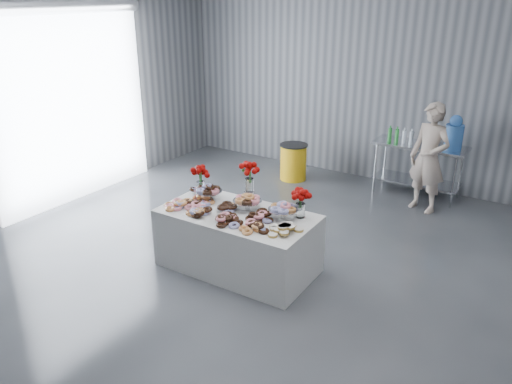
# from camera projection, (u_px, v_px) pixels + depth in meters

# --- Properties ---
(ground) EXTENTS (9.00, 9.00, 0.00)m
(ground) POSITION_uv_depth(u_px,v_px,m) (240.00, 292.00, 5.79)
(ground) COLOR #383A40
(ground) RESTS_ON ground
(room_walls) EXTENTS (8.04, 9.04, 4.02)m
(room_walls) POSITION_uv_depth(u_px,v_px,m) (218.00, 57.00, 5.00)
(room_walls) COLOR slate
(room_walls) RESTS_ON ground
(display_table) EXTENTS (1.91, 1.03, 0.75)m
(display_table) POSITION_uv_depth(u_px,v_px,m) (238.00, 241.00, 6.18)
(display_table) COLOR silver
(display_table) RESTS_ON ground
(prep_table) EXTENTS (1.50, 0.60, 0.90)m
(prep_table) POSITION_uv_depth(u_px,v_px,m) (418.00, 160.00, 8.35)
(prep_table) COLOR silver
(prep_table) RESTS_ON ground
(donut_mounds) EXTENTS (1.82, 0.82, 0.09)m
(donut_mounds) POSITION_uv_depth(u_px,v_px,m) (235.00, 211.00, 5.98)
(donut_mounds) COLOR #E28952
(donut_mounds) RESTS_ON display_table
(cake_stand_left) EXTENTS (0.36, 0.36, 0.17)m
(cake_stand_left) POSITION_uv_depth(u_px,v_px,m) (208.00, 190.00, 6.38)
(cake_stand_left) COLOR silver
(cake_stand_left) RESTS_ON display_table
(cake_stand_mid) EXTENTS (0.36, 0.36, 0.17)m
(cake_stand_mid) POSITION_uv_depth(u_px,v_px,m) (247.00, 199.00, 6.08)
(cake_stand_mid) COLOR silver
(cake_stand_mid) RESTS_ON display_table
(cake_stand_right) EXTENTS (0.36, 0.36, 0.17)m
(cake_stand_right) POSITION_uv_depth(u_px,v_px,m) (283.00, 208.00, 5.84)
(cake_stand_right) COLOR silver
(cake_stand_right) RESTS_ON display_table
(danish_pile) EXTENTS (0.48, 0.48, 0.11)m
(danish_pile) POSITION_uv_depth(u_px,v_px,m) (286.00, 228.00, 5.53)
(danish_pile) COLOR white
(danish_pile) RESTS_ON display_table
(bouquet_left) EXTENTS (0.26, 0.26, 0.42)m
(bouquet_left) POSITION_uv_depth(u_px,v_px,m) (200.00, 173.00, 6.50)
(bouquet_left) COLOR white
(bouquet_left) RESTS_ON display_table
(bouquet_right) EXTENTS (0.26, 0.26, 0.42)m
(bouquet_right) POSITION_uv_depth(u_px,v_px,m) (301.00, 194.00, 5.82)
(bouquet_right) COLOR white
(bouquet_right) RESTS_ON display_table
(bouquet_center) EXTENTS (0.26, 0.26, 0.57)m
(bouquet_center) POSITION_uv_depth(u_px,v_px,m) (249.00, 175.00, 6.20)
(bouquet_center) COLOR silver
(bouquet_center) RESTS_ON display_table
(water_jug) EXTENTS (0.28, 0.28, 0.55)m
(water_jug) POSITION_uv_depth(u_px,v_px,m) (454.00, 134.00, 7.90)
(water_jug) COLOR #4488E8
(water_jug) RESTS_ON prep_table
(drink_bottles) EXTENTS (0.54, 0.08, 0.27)m
(drink_bottles) POSITION_uv_depth(u_px,v_px,m) (400.00, 135.00, 8.27)
(drink_bottles) COLOR #268C33
(drink_bottles) RESTS_ON prep_table
(person) EXTENTS (0.73, 0.59, 1.72)m
(person) POSITION_uv_depth(u_px,v_px,m) (429.00, 158.00, 7.68)
(person) COLOR #CC8C93
(person) RESTS_ON ground
(trash_barrel) EXTENTS (0.52, 0.52, 0.67)m
(trash_barrel) POSITION_uv_depth(u_px,v_px,m) (293.00, 162.00, 9.18)
(trash_barrel) COLOR yellow
(trash_barrel) RESTS_ON ground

